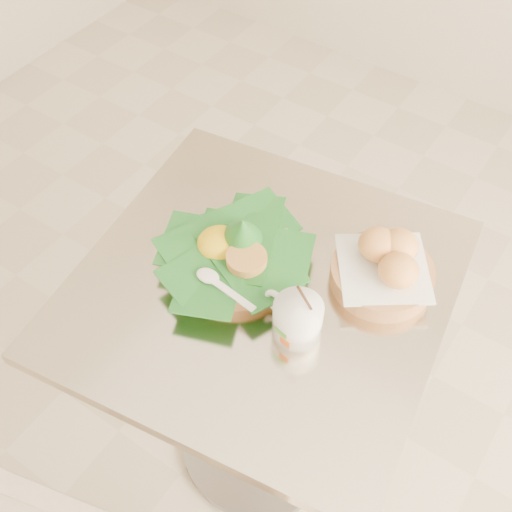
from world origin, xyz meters
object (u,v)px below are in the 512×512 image
Objects in this scene: rice_basket at (235,250)px; bread_basket at (385,267)px; coffee_mug at (296,318)px; cafe_table at (261,343)px.

rice_basket is 1.25× the size of bread_basket.
bread_basket is (0.26, 0.13, 0.00)m from rice_basket.
bread_basket is 0.21m from coffee_mug.
rice_basket is 0.20m from coffee_mug.
bread_basket is at bearing 68.15° from coffee_mug.
coffee_mug reaches higher than cafe_table.
bread_basket is at bearing 25.87° from rice_basket.
coffee_mug reaches higher than rice_basket.
cafe_table is at bearing -10.75° from rice_basket.
coffee_mug is (0.18, -0.07, 0.00)m from rice_basket.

